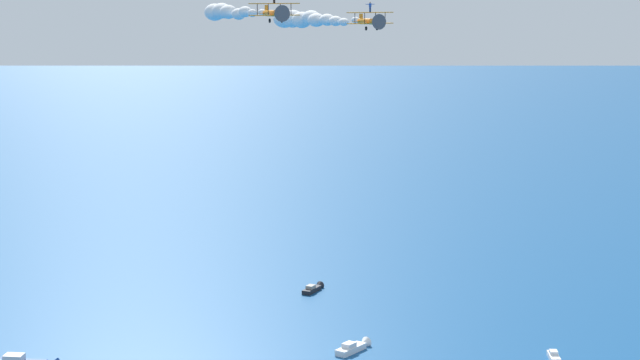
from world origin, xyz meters
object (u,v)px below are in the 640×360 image
wingwalker_lead (370,6)px  biplane_lead (370,21)px  biplane_wingman (274,12)px  motorboat_near_centre (555,358)px  motorboat_far_stbd (314,288)px  motorboat_inshore (354,347)px

wingwalker_lead → biplane_lead: bearing=-148.8°
biplane_lead → biplane_wingman: (17.68, 0.68, 1.31)m
wingwalker_lead → biplane_wingman: bearing=2.2°
motorboat_near_centre → biplane_lead: (27.10, -14.70, 54.21)m
motorboat_far_stbd → biplane_wingman: biplane_wingman is taller
motorboat_far_stbd → wingwalker_lead: size_ratio=4.42×
motorboat_inshore → biplane_wingman: size_ratio=1.09×
motorboat_near_centre → biplane_wingman: bearing=-17.4°
motorboat_far_stbd → biplane_wingman: bearing=48.9°
wingwalker_lead → biplane_wingman: biplane_wingman is taller
motorboat_far_stbd → wingwalker_lead: 73.62m
motorboat_inshore → wingwalker_lead: wingwalker_lead is taller
motorboat_far_stbd → wingwalker_lead: bearing=64.7°
biplane_lead → biplane_wingman: bearing=2.2°
motorboat_near_centre → motorboat_far_stbd: 57.96m
biplane_lead → motorboat_near_centre: bearing=151.5°
motorboat_far_stbd → biplane_lead: size_ratio=0.92×
motorboat_inshore → wingwalker_lead: bearing=64.7°
motorboat_near_centre → wingwalker_lead: (27.12, -14.69, 56.36)m
motorboat_inshore → motorboat_near_centre: bearing=134.9°
motorboat_near_centre → biplane_wingman: size_ratio=0.77×
motorboat_near_centre → biplane_lead: biplane_lead is taller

